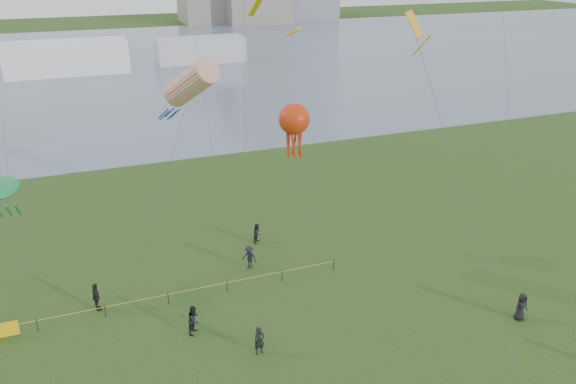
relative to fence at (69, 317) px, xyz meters
name	(u,v)px	position (x,y,z in m)	size (l,w,h in m)	color
lake	(131,65)	(13.56, 87.35, -0.53)	(400.00, 120.00, 0.08)	slate
pavilion_left	(67,58)	(1.56, 82.35, 2.45)	(22.00, 8.00, 6.00)	white
pavilion_right	(200,50)	(27.56, 85.35, 1.95)	(18.00, 7.00, 5.00)	silver
fence	(69,317)	(0.00, 0.00, 0.00)	(24.07, 0.07, 1.05)	black
spectator_a	(194,320)	(7.11, -3.58, 0.39)	(0.92, 0.71, 1.88)	black
spectator_b	(249,257)	(12.50, 2.52, 0.33)	(1.14, 0.66, 1.77)	black
spectator_c	(96,297)	(1.71, 0.99, 0.42)	(1.14, 0.48, 1.95)	black
spectator_d	(521,307)	(26.61, -9.56, 0.38)	(0.91, 0.59, 1.87)	black
spectator_f	(259,341)	(10.20, -6.82, 0.33)	(0.64, 0.42, 1.77)	black
spectator_g	(257,233)	(14.28, 6.09, 0.25)	(0.78, 0.61, 1.61)	black
kite_windsock	(191,83)	(9.53, 4.76, 12.88)	(7.37, 5.08, 15.35)	#3F3F42
kite_creature	(2,188)	(-3.06, 6.38, 6.61)	(3.12, 7.83, 7.59)	#3F3F42
kite_octopus	(294,120)	(16.81, 4.65, 9.68)	(2.28, 5.29, 11.44)	#3F3F42
kite_delta	(420,43)	(19.80, -5.96, 16.42)	(1.66, 13.08, 18.57)	#3F3F42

